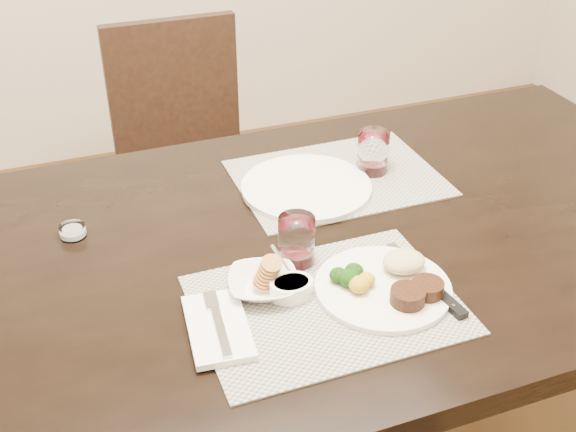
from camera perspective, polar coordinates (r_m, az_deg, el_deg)
name	(u,v)px	position (r m, az deg, el deg)	size (l,w,h in m)	color
dining_table	(287,274)	(1.51, -0.05, -4.59)	(2.00, 1.00, 0.75)	black
chair_far	(186,150)	(2.36, -8.09, 5.16)	(0.42, 0.42, 0.90)	black
placemat_near	(326,305)	(1.30, 3.04, -7.00)	(0.46, 0.34, 0.00)	gray
placemat_far	(337,178)	(1.68, 3.91, 3.02)	(0.46, 0.34, 0.00)	gray
dinner_plate	(390,283)	(1.33, 8.03, -5.29)	(0.25, 0.25, 0.04)	white
napkin_fork	(218,327)	(1.24, -5.56, -8.72)	(0.12, 0.19, 0.02)	silver
steak_knife	(437,290)	(1.34, 11.66, -5.77)	(0.04, 0.25, 0.01)	silver
cracker_bowl	(263,283)	(1.31, -1.99, -5.32)	(0.16, 0.16, 0.06)	white
sauce_ramekin	(291,288)	(1.30, 0.26, -5.67)	(0.08, 0.12, 0.06)	white
wine_glass_near	(297,242)	(1.37, 0.68, -2.09)	(0.07, 0.07, 0.10)	silver
far_plate	(306,187)	(1.62, 1.46, 2.30)	(0.29, 0.29, 0.01)	white
wine_glass_far	(373,154)	(1.69, 6.72, 4.89)	(0.07, 0.07, 0.10)	silver
salt_cellar	(73,232)	(1.53, -16.65, -1.19)	(0.05, 0.05, 0.02)	silver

